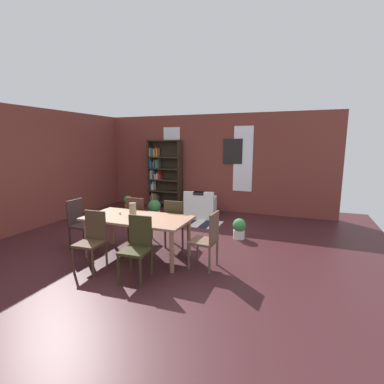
% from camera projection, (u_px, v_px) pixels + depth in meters
% --- Properties ---
extents(ground_plane, '(9.12, 9.12, 0.00)m').
position_uv_depth(ground_plane, '(149.00, 248.00, 5.54)').
color(ground_plane, '#3B1A1E').
extents(back_wall_brick, '(7.40, 0.12, 2.86)m').
position_uv_depth(back_wall_brick, '(206.00, 163.00, 8.57)').
color(back_wall_brick, brown).
rests_on(back_wall_brick, ground).
extents(left_wall_brick, '(0.12, 8.02, 2.86)m').
position_uv_depth(left_wall_brick, '(22.00, 170.00, 6.45)').
color(left_wall_brick, brown).
rests_on(left_wall_brick, ground).
extents(window_pane_0, '(0.55, 0.02, 1.86)m').
position_uv_depth(window_pane_0, '(172.00, 158.00, 8.88)').
color(window_pane_0, white).
extents(window_pane_1, '(0.55, 0.02, 1.86)m').
position_uv_depth(window_pane_1, '(243.00, 159.00, 8.09)').
color(window_pane_1, white).
extents(dining_table, '(1.88, 0.93, 0.74)m').
position_uv_depth(dining_table, '(138.00, 221.00, 5.03)').
color(dining_table, '#8E634A').
rests_on(dining_table, ground).
extents(vase_on_table, '(0.12, 0.12, 0.25)m').
position_uv_depth(vase_on_table, '(133.00, 210.00, 5.03)').
color(vase_on_table, '#998466').
rests_on(vase_on_table, dining_table).
extents(tealight_candle_0, '(0.04, 0.04, 0.04)m').
position_uv_depth(tealight_candle_0, '(147.00, 218.00, 4.90)').
color(tealight_candle_0, silver).
rests_on(tealight_candle_0, dining_table).
extents(tealight_candle_1, '(0.04, 0.04, 0.04)m').
position_uv_depth(tealight_candle_1, '(120.00, 213.00, 5.22)').
color(tealight_candle_1, silver).
rests_on(tealight_candle_1, dining_table).
extents(dining_chair_near_left, '(0.43, 0.43, 0.95)m').
position_uv_depth(dining_chair_near_left, '(92.00, 239.00, 4.58)').
color(dining_chair_near_left, '#442F1F').
rests_on(dining_chair_near_left, ground).
extents(dining_chair_near_right, '(0.42, 0.42, 0.95)m').
position_uv_depth(dining_chair_near_right, '(137.00, 245.00, 4.28)').
color(dining_chair_near_right, '#2E2B14').
rests_on(dining_chair_near_right, ground).
extents(dining_chair_far_left, '(0.42, 0.42, 0.95)m').
position_uv_depth(dining_chair_far_left, '(138.00, 218.00, 5.84)').
color(dining_chair_far_left, '#3B221A').
rests_on(dining_chair_far_left, ground).
extents(dining_chair_head_right, '(0.42, 0.42, 0.95)m').
position_uv_depth(dining_chair_head_right, '(208.00, 238.00, 4.59)').
color(dining_chair_head_right, brown).
rests_on(dining_chair_head_right, ground).
extents(dining_chair_far_right, '(0.43, 0.43, 0.95)m').
position_uv_depth(dining_chair_far_right, '(176.00, 222.00, 5.54)').
color(dining_chair_far_right, '#332C19').
rests_on(dining_chair_far_right, ground).
extents(dining_chair_head_left, '(0.42, 0.42, 0.95)m').
position_uv_depth(dining_chair_head_left, '(80.00, 222.00, 5.53)').
color(dining_chair_head_left, '#312121').
rests_on(dining_chair_head_left, ground).
extents(bookshelf_tall, '(1.08, 0.31, 2.12)m').
position_uv_depth(bookshelf_tall, '(163.00, 173.00, 8.89)').
color(bookshelf_tall, '#2D2319').
rests_on(bookshelf_tall, ground).
extents(armchair_white, '(0.92, 0.92, 0.75)m').
position_uv_depth(armchair_white, '(201.00, 207.00, 7.84)').
color(armchair_white, silver).
rests_on(armchair_white, ground).
extents(potted_plant_by_shelf, '(0.27, 0.27, 0.42)m').
position_uv_depth(potted_plant_by_shelf, '(128.00, 202.00, 8.80)').
color(potted_plant_by_shelf, '#9E6042').
rests_on(potted_plant_by_shelf, ground).
extents(potted_plant_corner, '(0.34, 0.34, 0.53)m').
position_uv_depth(potted_plant_corner, '(154.00, 209.00, 7.62)').
color(potted_plant_corner, silver).
rests_on(potted_plant_corner, ground).
extents(potted_plant_window, '(0.28, 0.28, 0.44)m').
position_uv_depth(potted_plant_window, '(239.00, 228.00, 6.07)').
color(potted_plant_window, silver).
rests_on(potted_plant_window, ground).
extents(striped_rug, '(1.40, 0.76, 0.01)m').
position_uv_depth(striped_rug, '(194.00, 223.00, 7.30)').
color(striped_rug, '#1E1E33').
rests_on(striped_rug, ground).
extents(framed_picture, '(0.56, 0.03, 0.72)m').
position_uv_depth(framed_picture, '(233.00, 151.00, 8.15)').
color(framed_picture, black).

